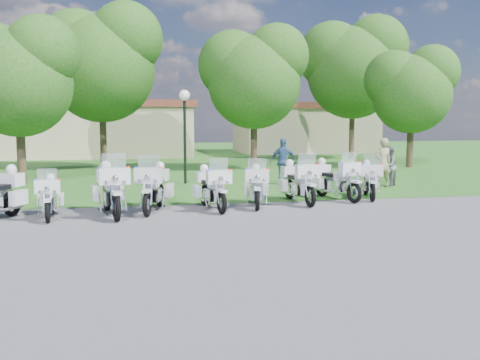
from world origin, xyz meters
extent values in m
plane|color=#4E4E53|center=(0.00, 0.00, 0.00)|extent=(100.00, 100.00, 0.00)
cube|color=#2C591C|center=(0.00, 27.00, 0.00)|extent=(100.00, 48.00, 0.01)
torus|color=black|center=(-6.47, 1.92, 0.36)|extent=(0.44, 0.73, 0.74)
cube|color=white|center=(-6.24, 1.64, 0.55)|extent=(0.42, 0.60, 0.40)
cube|color=white|center=(-6.46, 1.95, 1.01)|extent=(0.66, 0.62, 0.35)
sphere|color=white|center=(-6.46, 1.95, 1.30)|extent=(0.29, 0.29, 0.29)
torus|color=black|center=(-5.34, 0.63, 0.29)|extent=(0.16, 0.60, 0.59)
torus|color=black|center=(-5.46, 2.12, 0.29)|extent=(0.16, 0.60, 0.59)
cube|color=white|center=(-5.34, 0.61, 0.60)|extent=(0.19, 0.40, 0.06)
cube|color=white|center=(-5.36, 0.83, 0.92)|extent=(0.65, 0.26, 0.35)
cube|color=silver|center=(-5.36, 0.88, 1.23)|extent=(0.50, 0.15, 0.33)
sphere|color=red|center=(-5.07, 0.80, 1.09)|extent=(0.08, 0.08, 0.08)
sphere|color=#1426E5|center=(-5.63, 0.75, 1.09)|extent=(0.08, 0.08, 0.08)
cube|color=silver|center=(-5.40, 1.39, 0.40)|extent=(0.34, 0.52, 0.30)
cube|color=white|center=(-5.39, 1.18, 0.70)|extent=(0.32, 0.48, 0.19)
cube|color=black|center=(-5.42, 1.65, 0.69)|extent=(0.34, 0.57, 0.11)
cube|color=white|center=(-5.19, 2.01, 0.44)|extent=(0.20, 0.47, 0.32)
cube|color=white|center=(-5.72, 1.97, 0.44)|extent=(0.20, 0.47, 0.32)
cube|color=white|center=(-5.46, 2.14, 0.81)|extent=(0.45, 0.39, 0.28)
sphere|color=white|center=(-5.46, 2.14, 1.04)|extent=(0.23, 0.23, 0.23)
torus|color=black|center=(-3.61, 0.50, 0.37)|extent=(0.28, 0.76, 0.75)
torus|color=black|center=(-3.95, 2.37, 0.37)|extent=(0.28, 0.76, 0.75)
cube|color=white|center=(-3.61, 0.48, 0.76)|extent=(0.29, 0.52, 0.08)
cube|color=white|center=(-3.66, 0.75, 1.17)|extent=(0.84, 0.41, 0.45)
cube|color=silver|center=(-3.67, 0.82, 1.57)|extent=(0.64, 0.25, 0.42)
sphere|color=red|center=(-3.29, 0.75, 1.39)|extent=(0.10, 0.10, 0.10)
sphere|color=#1426E5|center=(-4.00, 0.62, 1.39)|extent=(0.10, 0.10, 0.10)
cube|color=silver|center=(-3.78, 1.46, 0.50)|extent=(0.49, 0.68, 0.38)
cube|color=white|center=(-3.74, 1.19, 0.89)|extent=(0.46, 0.64, 0.25)
cube|color=black|center=(-3.84, 1.79, 0.87)|extent=(0.50, 0.75, 0.13)
cube|color=white|center=(-3.59, 2.26, 0.56)|extent=(0.30, 0.61, 0.40)
cube|color=white|center=(-4.25, 2.14, 0.56)|extent=(0.30, 0.61, 0.40)
cube|color=white|center=(-3.96, 2.40, 1.03)|extent=(0.61, 0.54, 0.36)
sphere|color=white|center=(-3.96, 2.40, 1.32)|extent=(0.29, 0.29, 0.29)
torus|color=black|center=(-2.81, 1.07, 0.35)|extent=(0.31, 0.73, 0.71)
torus|color=black|center=(-2.38, 2.83, 0.35)|extent=(0.31, 0.73, 0.71)
cube|color=white|center=(-2.82, 1.05, 0.72)|extent=(0.30, 0.50, 0.07)
cube|color=white|center=(-2.75, 1.31, 1.12)|extent=(0.81, 0.43, 0.43)
cube|color=silver|center=(-2.74, 1.37, 1.49)|extent=(0.61, 0.27, 0.40)
sphere|color=red|center=(-2.44, 1.16, 1.32)|extent=(0.10, 0.10, 0.10)
sphere|color=#1426E5|center=(-3.10, 1.33, 1.32)|extent=(0.10, 0.10, 0.10)
cube|color=silver|center=(-2.59, 1.97, 0.48)|extent=(0.49, 0.67, 0.36)
cube|color=white|center=(-2.65, 1.72, 0.85)|extent=(0.46, 0.62, 0.23)
cube|color=black|center=(-2.51, 2.28, 0.83)|extent=(0.51, 0.73, 0.13)
cube|color=white|center=(-2.11, 2.59, 0.53)|extent=(0.32, 0.58, 0.38)
cube|color=white|center=(-2.73, 2.75, 0.53)|extent=(0.32, 0.58, 0.38)
cube|color=white|center=(-2.37, 2.86, 0.98)|extent=(0.60, 0.54, 0.34)
sphere|color=white|center=(-2.37, 2.86, 1.26)|extent=(0.28, 0.28, 0.28)
torus|color=black|center=(-0.74, 1.08, 0.33)|extent=(0.23, 0.67, 0.66)
torus|color=black|center=(-1.01, 2.73, 0.33)|extent=(0.23, 0.67, 0.66)
cube|color=white|center=(-0.74, 1.06, 0.67)|extent=(0.25, 0.46, 0.07)
cube|color=white|center=(-0.78, 1.30, 1.04)|extent=(0.74, 0.35, 0.40)
cube|color=silver|center=(-0.79, 1.36, 1.38)|extent=(0.57, 0.21, 0.37)
sphere|color=red|center=(-0.46, 1.29, 1.23)|extent=(0.09, 0.09, 0.09)
sphere|color=#1426E5|center=(-1.08, 1.19, 1.23)|extent=(0.09, 0.09, 0.09)
cube|color=silver|center=(-0.88, 1.92, 0.44)|extent=(0.42, 0.60, 0.34)
cube|color=white|center=(-0.84, 1.69, 0.79)|extent=(0.40, 0.56, 0.22)
cube|color=black|center=(-0.93, 2.22, 0.77)|extent=(0.43, 0.66, 0.12)
cube|color=white|center=(-0.70, 2.63, 0.49)|extent=(0.26, 0.54, 0.36)
cube|color=white|center=(-1.28, 2.54, 0.49)|extent=(0.26, 0.54, 0.36)
cube|color=white|center=(-1.02, 2.76, 0.91)|extent=(0.53, 0.47, 0.32)
sphere|color=white|center=(-1.02, 2.76, 1.17)|extent=(0.26, 0.26, 0.26)
torus|color=black|center=(0.37, 1.44, 0.32)|extent=(0.25, 0.66, 0.65)
torus|color=black|center=(0.70, 3.05, 0.32)|extent=(0.25, 0.66, 0.65)
cube|color=white|center=(0.37, 1.42, 0.66)|extent=(0.26, 0.45, 0.07)
cube|color=white|center=(0.41, 1.66, 1.01)|extent=(0.73, 0.37, 0.39)
cube|color=silver|center=(0.43, 1.71, 1.35)|extent=(0.55, 0.22, 0.36)
sphere|color=red|center=(0.71, 1.54, 1.20)|extent=(0.09, 0.09, 0.09)
sphere|color=#1426E5|center=(0.10, 1.66, 1.20)|extent=(0.09, 0.09, 0.09)
cube|color=silver|center=(0.54, 2.26, 0.43)|extent=(0.43, 0.60, 0.33)
cube|color=white|center=(0.49, 2.04, 0.77)|extent=(0.40, 0.55, 0.21)
cube|color=black|center=(0.60, 2.55, 0.75)|extent=(0.44, 0.65, 0.12)
cube|color=white|center=(0.95, 2.85, 0.48)|extent=(0.27, 0.53, 0.35)
cube|color=white|center=(0.39, 2.96, 0.48)|extent=(0.27, 0.53, 0.35)
cube|color=white|center=(0.70, 3.08, 0.89)|extent=(0.53, 0.47, 0.31)
sphere|color=white|center=(0.70, 3.08, 1.14)|extent=(0.25, 0.25, 0.25)
torus|color=black|center=(2.10, 1.76, 0.34)|extent=(0.19, 0.70, 0.69)
torus|color=black|center=(1.96, 3.51, 0.34)|extent=(0.19, 0.70, 0.69)
cube|color=white|center=(2.10, 1.74, 0.70)|extent=(0.22, 0.47, 0.07)
cube|color=white|center=(2.08, 2.00, 1.08)|extent=(0.76, 0.31, 0.41)
cube|color=silver|center=(2.08, 2.06, 1.44)|extent=(0.59, 0.17, 0.39)
sphere|color=red|center=(2.41, 1.96, 1.28)|extent=(0.09, 0.09, 0.09)
sphere|color=#1426E5|center=(1.76, 1.91, 1.28)|extent=(0.09, 0.09, 0.09)
cube|color=silver|center=(2.03, 2.66, 0.46)|extent=(0.40, 0.60, 0.35)
cube|color=white|center=(2.05, 2.41, 0.82)|extent=(0.37, 0.56, 0.23)
cube|color=black|center=(2.00, 2.96, 0.80)|extent=(0.40, 0.67, 0.12)
cube|color=white|center=(2.28, 3.38, 0.52)|extent=(0.23, 0.55, 0.37)
cube|color=white|center=(1.66, 3.33, 0.52)|extent=(0.23, 0.55, 0.37)
cube|color=white|center=(1.96, 3.54, 0.95)|extent=(0.53, 0.45, 0.33)
sphere|color=white|center=(1.96, 3.54, 1.22)|extent=(0.27, 0.27, 0.27)
torus|color=black|center=(3.74, 2.28, 0.34)|extent=(0.32, 0.70, 0.69)
torus|color=black|center=(3.26, 3.97, 0.34)|extent=(0.32, 0.70, 0.69)
cube|color=white|center=(3.75, 2.26, 0.70)|extent=(0.30, 0.49, 0.07)
cube|color=white|center=(3.68, 2.51, 1.08)|extent=(0.78, 0.44, 0.41)
cube|color=silver|center=(3.66, 2.57, 1.44)|extent=(0.59, 0.28, 0.39)
sphere|color=red|center=(4.01, 2.54, 1.28)|extent=(0.09, 0.09, 0.09)
sphere|color=#1426E5|center=(3.38, 2.36, 1.28)|extent=(0.09, 0.09, 0.09)
cube|color=silver|center=(3.50, 3.14, 0.46)|extent=(0.50, 0.65, 0.35)
cube|color=white|center=(3.56, 2.90, 0.83)|extent=(0.46, 0.61, 0.23)
cube|color=black|center=(3.41, 3.44, 0.80)|extent=(0.51, 0.71, 0.12)
cube|color=white|center=(3.60, 3.90, 0.52)|extent=(0.33, 0.57, 0.37)
cube|color=white|center=(3.01, 3.73, 0.52)|extent=(0.33, 0.57, 0.37)
cube|color=white|center=(3.25, 4.00, 0.95)|extent=(0.59, 0.53, 0.33)
sphere|color=white|center=(3.25, 4.00, 1.22)|extent=(0.27, 0.27, 0.27)
torus|color=black|center=(4.45, 2.45, 0.32)|extent=(0.30, 0.65, 0.64)
torus|color=black|center=(4.92, 4.01, 0.32)|extent=(0.30, 0.65, 0.64)
cube|color=white|center=(4.45, 2.43, 0.65)|extent=(0.29, 0.45, 0.07)
cube|color=white|center=(4.52, 2.66, 1.01)|extent=(0.73, 0.42, 0.38)
cube|color=silver|center=(4.54, 2.72, 1.34)|extent=(0.55, 0.27, 0.36)
sphere|color=red|center=(4.80, 2.52, 1.19)|extent=(0.09, 0.09, 0.09)
sphere|color=#1426E5|center=(4.21, 2.69, 1.19)|extent=(0.09, 0.09, 0.09)
cube|color=silver|center=(4.70, 3.25, 0.43)|extent=(0.47, 0.61, 0.33)
cube|color=white|center=(4.63, 3.03, 0.77)|extent=(0.44, 0.57, 0.21)
cube|color=black|center=(4.78, 3.52, 0.75)|extent=(0.48, 0.66, 0.11)
cube|color=white|center=(5.16, 3.79, 0.48)|extent=(0.31, 0.53, 0.34)
cube|color=white|center=(4.61, 3.95, 0.48)|extent=(0.31, 0.53, 0.34)
cube|color=white|center=(4.93, 4.04, 0.88)|extent=(0.55, 0.50, 0.31)
sphere|color=white|center=(4.93, 4.04, 1.13)|extent=(0.25, 0.25, 0.25)
cylinder|color=black|center=(-1.05, 8.72, 1.76)|extent=(0.12, 0.12, 3.53)
sphere|color=white|center=(-1.05, 8.72, 3.68)|extent=(0.44, 0.44, 0.44)
cylinder|color=#38281C|center=(-7.79, 10.14, 1.53)|extent=(0.36, 0.36, 3.06)
sphere|color=#1C4E16|center=(-7.79, 10.14, 4.17)|extent=(4.45, 4.45, 4.45)
sphere|color=#1C4E16|center=(-6.75, 9.86, 5.42)|extent=(3.06, 3.06, 3.06)
cylinder|color=#38281C|center=(-4.81, 16.84, 1.99)|extent=(0.36, 0.36, 3.98)
sphere|color=#1C4E16|center=(-4.81, 16.84, 5.42)|extent=(5.78, 5.78, 5.78)
sphere|color=#1C4E16|center=(-6.07, 17.30, 6.50)|extent=(4.34, 4.34, 4.34)
sphere|color=#1C4E16|center=(-3.45, 16.48, 7.05)|extent=(3.98, 3.98, 3.98)
cylinder|color=#38281C|center=(3.24, 14.71, 1.71)|extent=(0.36, 0.36, 3.42)
sphere|color=#1C4E16|center=(3.24, 14.71, 4.67)|extent=(4.98, 4.98, 4.98)
sphere|color=#1C4E16|center=(2.15, 15.10, 5.60)|extent=(3.73, 3.73, 3.73)
sphere|color=#1C4E16|center=(4.41, 14.40, 6.07)|extent=(3.42, 3.42, 3.42)
cylinder|color=#38281C|center=(12.19, 14.22, 1.51)|extent=(0.36, 0.36, 3.01)
sphere|color=#1C4E16|center=(12.19, 14.22, 4.11)|extent=(4.38, 4.38, 4.38)
sphere|color=#1C4E16|center=(11.23, 14.56, 4.93)|extent=(3.29, 3.29, 3.29)
sphere|color=#1C4E16|center=(13.22, 13.95, 5.34)|extent=(3.01, 3.01, 3.01)
cylinder|color=#38281C|center=(11.82, 21.68, 2.17)|extent=(0.36, 0.36, 4.34)
sphere|color=#1C4E16|center=(11.82, 21.68, 5.92)|extent=(6.32, 6.32, 6.32)
sphere|color=#1C4E16|center=(10.44, 22.18, 7.10)|extent=(4.74, 4.74, 4.74)
sphere|color=#1C4E16|center=(13.30, 21.29, 7.70)|extent=(4.34, 4.34, 4.34)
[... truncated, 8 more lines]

